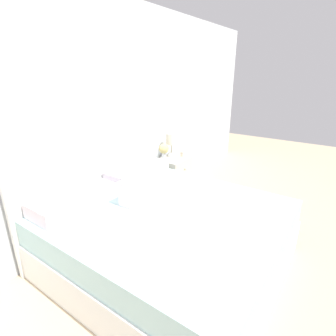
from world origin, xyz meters
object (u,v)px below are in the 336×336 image
Objects in this scene: nightstand at (174,177)px; flower_vase at (164,150)px; teacup at (175,159)px; alarm_clock at (183,154)px; bed at (162,232)px; table_lamp at (171,140)px.

nightstand is 2.55× the size of flower_vase.
teacup is 0.24m from alarm_clock.
bed is 28.22× the size of alarm_clock.
flower_vase is at bearing 154.78° from alarm_clock.
alarm_clock is (0.29, -0.14, -0.12)m from flower_vase.
teacup is at bearing -139.66° from nightstand.
alarm_clock reaches higher than teacup.
teacup is (0.05, -0.16, -0.12)m from flower_vase.
table_lamp reaches higher than flower_vase.
nightstand is 0.36m from teacup.
bed is 1.47m from flower_vase.
alarm_clock is (0.10, -0.14, -0.21)m from table_lamp.
flower_vase is 3.33× the size of alarm_clock.
bed reaches higher than teacup.
bed is at bearing -151.70° from teacup.
teacup is at bearing 28.30° from bed.
flower_vase is (-0.19, -0.00, -0.10)m from table_lamp.
flower_vase is at bearing 106.57° from teacup.
nightstand is at bearing 40.34° from teacup.
alarm_clock reaches higher than nightstand.
flower_vase reaches higher than nightstand.
table_lamp is at bearing 62.09° from nightstand.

